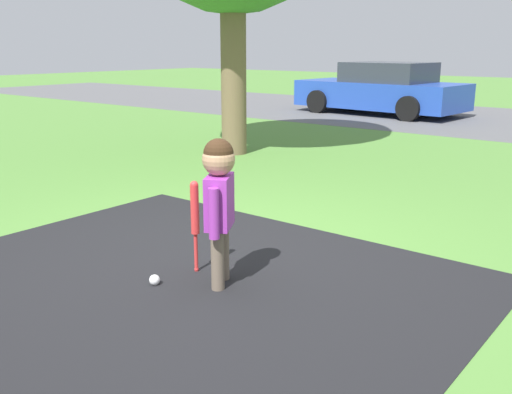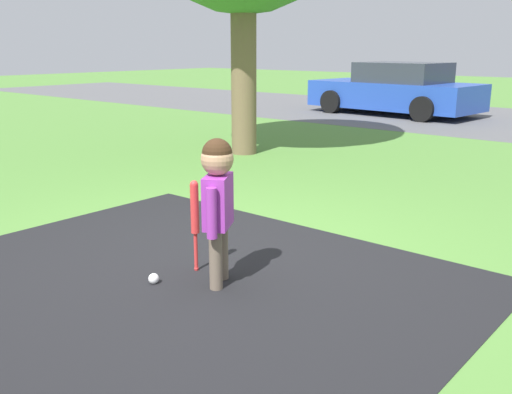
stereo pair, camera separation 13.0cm
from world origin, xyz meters
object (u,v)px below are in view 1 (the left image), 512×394
Objects in this scene: baseball_bat at (195,213)px; sports_ball at (155,280)px; parked_car at (382,90)px; child at (219,192)px.

sports_ball is at bearing -98.50° from baseball_bat.
parked_car is (-3.63, 10.28, 0.14)m from baseball_bat.
parked_car reaches higher than sports_ball.
sports_ball is 0.02× the size of parked_car.
baseball_bat is at bearing -132.45° from child.
child is at bearing -12.12° from baseball_bat.
baseball_bat is 0.17× the size of parked_car.
child reaches higher than sports_ball.
sports_ball is (-0.05, -0.36, -0.41)m from baseball_bat.
parked_car is (-3.93, 10.34, -0.08)m from child.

